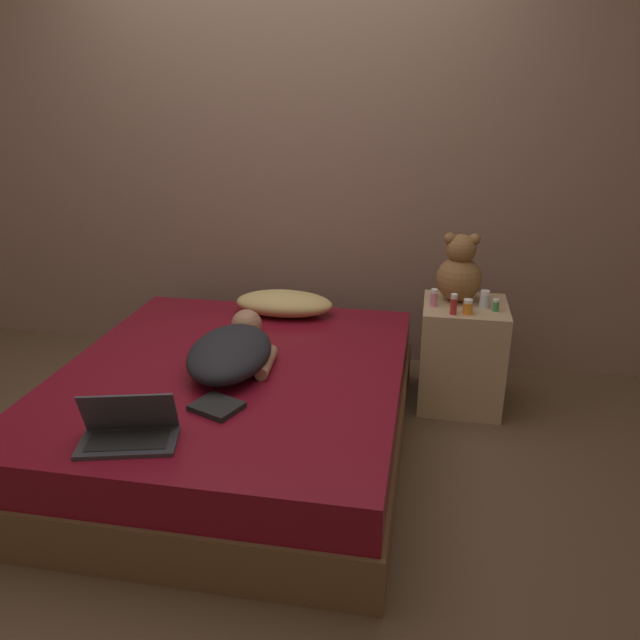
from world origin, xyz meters
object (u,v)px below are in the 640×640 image
Objects in this scene: laptop at (129,431)px; bottle_pink at (434,298)px; bottle_red at (454,304)px; bottle_orange at (468,307)px; teddy_bear at (459,272)px; pillow at (284,303)px; book at (217,406)px; person_lying at (232,350)px; bottle_clear at (485,299)px; bottle_green at (496,305)px.

laptop is 4.25× the size of bottle_pink.
bottle_orange is (0.07, 0.02, -0.02)m from bottle_red.
laptop is 1.08× the size of teddy_bear.
laptop reaches higher than pillow.
bottle_red is at bearing 42.68° from book.
pillow is 5.22× the size of bottle_red.
bottle_orange is at bearing -76.92° from teddy_bear.
teddy_bear is at bearing 83.52° from bottle_red.
bottle_clear reaches higher than person_lying.
laptop is 1.87m from bottle_clear.
bottle_red is 1.20× the size of bottle_clear.
person_lying is at bearing -146.34° from teddy_bear.
pillow is 1.42m from laptop.
bottle_pink reaches higher than bottle_green.
bottle_clear is at bearing 137.27° from bottle_green.
teddy_bear is at bearing 34.20° from laptop.
bottle_clear is at bearing 29.41° from laptop.
bottle_clear reaches higher than pillow.
pillow is 0.85m from bottle_pink.
bottle_green is 0.16m from bottle_orange.
pillow is 6.01× the size of bottle_pink.
bottle_clear is 1.39× the size of bottle_green.
bottle_pink is (-0.31, 0.02, 0.01)m from bottle_green.
book is at bearing -137.32° from bottle_red.
bottle_red reaches higher than book.
bottle_red is at bearing -14.37° from pillow.
person_lying is 1.92× the size of laptop.
bottle_green is (0.21, 0.09, -0.02)m from bottle_red.
teddy_bear reaches higher than bottle_green.
book is (-1.16, -0.96, -0.17)m from bottle_green.
bottle_orange is (0.05, -0.20, -0.12)m from teddy_bear.
bottle_orange is 0.32× the size of book.
bottle_red reaches higher than bottle_clear.
teddy_bear reaches higher than bottle_red.
bottle_pink is (1.09, 1.26, 0.15)m from laptop.
teddy_bear is 3.95× the size of bottle_pink.
bottle_green is 0.69× the size of bottle_pink.
pillow is 0.71m from person_lying.
bottle_orange reaches higher than book.
pillow is at bearing 167.63° from bottle_orange.
bottle_green reaches higher than pillow.
bottle_green reaches higher than laptop.
person_lying is at bearing -155.54° from bottle_green.
bottle_green reaches higher than person_lying.
bottle_red is at bearing 29.88° from laptop.
bottle_pink is 0.19m from bottle_orange.
bottle_clear is 0.07m from bottle_green.
person_lying is 1.26m from teddy_bear.
teddy_bear is 0.20m from bottle_pink.
bottle_clear reaches higher than bottle_orange.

